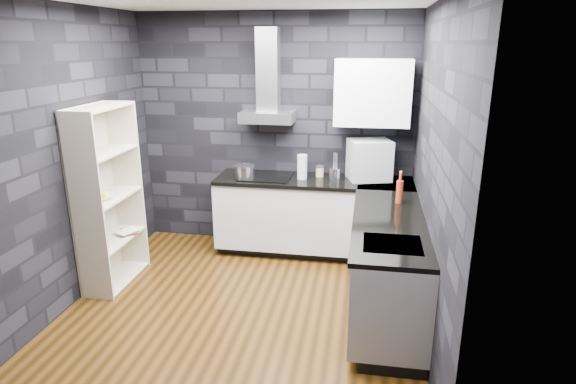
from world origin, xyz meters
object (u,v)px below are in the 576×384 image
(pot, at_px, (245,172))
(glass_vase, at_px, (302,167))
(fruit_bowl, at_px, (103,197))
(storage_jar, at_px, (320,172))
(utensil_crock, at_px, (335,175))
(appliance_garage, at_px, (369,160))
(red_bottle, at_px, (399,192))
(bookshelf, at_px, (108,198))

(pot, relative_size, glass_vase, 0.78)
(fruit_bowl, bearing_deg, storage_jar, 31.49)
(storage_jar, relative_size, utensil_crock, 0.78)
(appliance_garage, bearing_deg, red_bottle, -86.27)
(storage_jar, bearing_deg, fruit_bowl, -148.51)
(glass_vase, relative_size, red_bottle, 1.26)
(storage_jar, xyz_separation_m, fruit_bowl, (-1.97, -1.21, -0.02))
(fruit_bowl, bearing_deg, glass_vase, 31.19)
(glass_vase, xyz_separation_m, appliance_garage, (0.73, 0.09, 0.09))
(appliance_garage, distance_m, red_bottle, 0.83)
(utensil_crock, bearing_deg, glass_vase, 175.72)
(glass_vase, xyz_separation_m, utensil_crock, (0.36, -0.03, -0.07))
(pot, bearing_deg, red_bottle, -19.34)
(storage_jar, distance_m, fruit_bowl, 2.31)
(pot, height_order, utensil_crock, utensil_crock)
(glass_vase, bearing_deg, fruit_bowl, -148.81)
(utensil_crock, xyz_separation_m, appliance_garage, (0.37, 0.12, 0.15))
(bookshelf, distance_m, fruit_bowl, 0.10)
(utensil_crock, distance_m, red_bottle, 0.93)
(appliance_garage, bearing_deg, glass_vase, 169.69)
(glass_vase, relative_size, bookshelf, 0.15)
(glass_vase, relative_size, appliance_garage, 0.62)
(glass_vase, xyz_separation_m, red_bottle, (1.03, -0.68, -0.03))
(pot, distance_m, red_bottle, 1.76)
(appliance_garage, bearing_deg, pot, 170.68)
(red_bottle, relative_size, bookshelf, 0.12)
(appliance_garage, relative_size, fruit_bowl, 2.32)
(storage_jar, xyz_separation_m, utensil_crock, (0.18, -0.15, 0.02))
(glass_vase, height_order, appliance_garage, appliance_garage)
(utensil_crock, xyz_separation_m, bookshelf, (-2.15, -0.96, -0.07))
(red_bottle, bearing_deg, fruit_bowl, -171.87)
(storage_jar, relative_size, bookshelf, 0.06)
(red_bottle, xyz_separation_m, fruit_bowl, (-2.82, -0.40, -0.07))
(pot, xyz_separation_m, glass_vase, (0.63, 0.10, 0.06))
(storage_jar, xyz_separation_m, appliance_garage, (0.55, -0.04, 0.17))
(glass_vase, distance_m, bookshelf, 2.05)
(pot, height_order, storage_jar, pot)
(appliance_garage, distance_m, bookshelf, 2.75)
(utensil_crock, relative_size, appliance_garage, 0.32)
(pot, bearing_deg, appliance_garage, 7.83)
(red_bottle, bearing_deg, glass_vase, 146.42)
(appliance_garage, height_order, fruit_bowl, appliance_garage)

